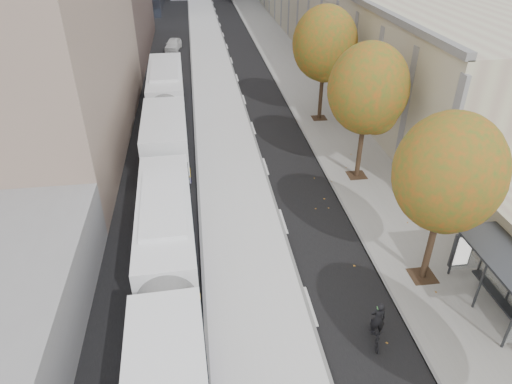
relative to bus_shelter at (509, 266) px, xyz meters
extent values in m
cube|color=silver|center=(-9.56, 24.04, -2.11)|extent=(4.25, 150.00, 0.15)
cube|color=gray|center=(-1.56, 24.04, -2.15)|extent=(4.75, 150.00, 0.08)
cube|color=#383A3F|center=(-0.19, 0.04, 0.37)|extent=(1.90, 4.40, 0.10)
cylinder|color=#383A3F|center=(-0.89, -1.96, -0.91)|extent=(0.10, 0.10, 2.40)
cylinder|color=black|center=(-2.09, 2.04, -0.49)|extent=(0.28, 0.28, 3.24)
sphere|color=#28601D|center=(-2.09, 2.04, 3.08)|extent=(4.20, 4.20, 4.20)
cylinder|color=black|center=(-2.09, 11.04, -0.42)|extent=(0.28, 0.28, 3.38)
sphere|color=#28601D|center=(-2.09, 11.04, 3.29)|extent=(4.40, 4.40, 4.40)
cylinder|color=black|center=(-2.09, 20.04, -0.35)|extent=(0.28, 0.28, 3.51)
sphere|color=#28601D|center=(-2.09, 20.04, 3.51)|extent=(4.60, 4.60, 4.60)
cube|color=white|center=(-12.99, 1.62, -0.81)|extent=(3.01, 16.66, 2.76)
cube|color=black|center=(-12.99, 1.62, -0.30)|extent=(3.04, 16.00, 0.96)
cube|color=white|center=(-13.57, 20.07, -0.66)|extent=(3.11, 18.37, 3.05)
cube|color=black|center=(-13.57, 20.07, -0.10)|extent=(3.15, 17.64, 1.06)
cube|color=#148064|center=(-13.57, 10.94, -1.02)|extent=(1.93, 0.11, 1.18)
imported|color=black|center=(-5.42, -1.00, -1.73)|extent=(0.70, 1.57, 0.91)
imported|color=black|center=(-5.42, -1.00, -1.02)|extent=(0.62, 0.46, 1.53)
sphere|color=#4CA04F|center=(-5.42, -1.00, -0.44)|extent=(0.24, 0.24, 0.24)
imported|color=silver|center=(-13.56, 42.23, -1.55)|extent=(2.12, 3.94, 1.27)
camera|label=1|loc=(-11.35, -11.87, 11.54)|focal=32.00mm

